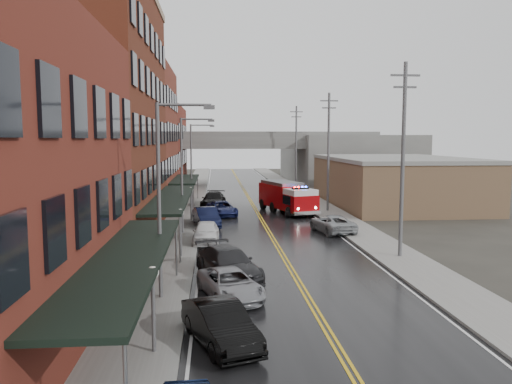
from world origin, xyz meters
TOP-DOWN VIEW (x-y plane):
  - ground at (0.00, 0.00)m, footprint 220.00×220.00m
  - road at (0.00, 30.00)m, footprint 11.00×160.00m
  - sidewalk_left at (-7.30, 30.00)m, footprint 3.00×160.00m
  - sidewalk_right at (7.30, 30.00)m, footprint 3.00×160.00m
  - curb_left at (-5.65, 30.00)m, footprint 0.30×160.00m
  - curb_right at (5.65, 30.00)m, footprint 0.30×160.00m
  - brick_building_b at (-13.30, 23.00)m, footprint 9.00×20.00m
  - brick_building_c at (-13.30, 40.50)m, footprint 9.00×15.00m
  - brick_building_far at (-13.30, 58.00)m, footprint 9.00×20.00m
  - tan_building at (16.00, 40.00)m, footprint 14.00×22.00m
  - right_far_block at (18.00, 70.00)m, footprint 18.00×30.00m
  - awning_0 at (-7.49, 4.00)m, footprint 2.60×16.00m
  - awning_1 at (-7.49, 23.00)m, footprint 2.60×18.00m
  - awning_2 at (-7.49, 40.50)m, footprint 2.60×13.00m
  - globe_lamp_0 at (-6.40, 2.00)m, footprint 0.44×0.44m
  - globe_lamp_1 at (-6.40, 16.00)m, footprint 0.44×0.44m
  - globe_lamp_2 at (-6.40, 30.00)m, footprint 0.44×0.44m
  - street_lamp_0 at (-6.55, 8.00)m, footprint 2.64×0.22m
  - street_lamp_1 at (-6.55, 24.00)m, footprint 2.64×0.22m
  - street_lamp_2 at (-6.55, 40.00)m, footprint 2.64×0.22m
  - utility_pole_0 at (7.20, 15.00)m, footprint 1.80×0.24m
  - utility_pole_1 at (7.20, 35.00)m, footprint 1.80×0.24m
  - utility_pole_2 at (7.20, 55.00)m, footprint 1.80×0.24m
  - overpass at (0.00, 62.00)m, footprint 40.00×10.00m
  - fire_truck at (2.99, 34.62)m, footprint 5.28×8.90m
  - parked_car_left_1 at (-4.12, 2.71)m, footprint 3.09×4.90m
  - parked_car_left_2 at (-3.60, 8.03)m, footprint 3.46×5.20m
  - parked_car_left_3 at (-3.60, 11.30)m, footprint 4.04×6.07m
  - parked_car_left_4 at (-4.92, 20.62)m, footprint 1.94×4.60m
  - parked_car_left_5 at (-5.00, 27.20)m, footprint 2.59×5.19m
  - parked_car_left_6 at (-3.60, 33.20)m, footprint 3.34×5.47m
  - parked_car_left_7 at (-4.42, 39.20)m, footprint 2.97×5.98m
  - parked_car_right_0 at (5.00, 23.80)m, footprint 3.19×5.48m
  - parked_car_right_1 at (3.83, 33.09)m, footprint 3.42×5.23m
  - parked_car_right_2 at (4.16, 42.92)m, footprint 1.95×4.61m
  - parked_car_right_3 at (3.60, 52.00)m, footprint 1.65×4.48m

SIDE VIEW (x-z plane):
  - ground at x=0.00m, z-range 0.00..0.00m
  - road at x=0.00m, z-range 0.00..0.02m
  - sidewalk_left at x=-7.30m, z-range 0.00..0.15m
  - sidewalk_right at x=7.30m, z-range 0.00..0.15m
  - curb_left at x=-5.65m, z-range 0.00..0.15m
  - curb_right at x=5.65m, z-range 0.00..0.15m
  - parked_car_left_2 at x=-3.60m, z-range 0.00..1.33m
  - parked_car_right_1 at x=3.83m, z-range 0.00..1.41m
  - parked_car_left_6 at x=-3.60m, z-range 0.00..1.42m
  - parked_car_right_0 at x=5.00m, z-range 0.00..1.44m
  - parked_car_right_3 at x=3.60m, z-range 0.00..1.46m
  - parked_car_left_1 at x=-4.12m, z-range 0.00..1.52m
  - parked_car_left_4 at x=-4.92m, z-range 0.00..1.55m
  - parked_car_right_2 at x=4.16m, z-range 0.00..1.55m
  - parked_car_left_3 at x=-3.60m, z-range 0.00..1.63m
  - parked_car_left_5 at x=-5.00m, z-range 0.00..1.63m
  - parked_car_left_7 at x=-4.42m, z-range 0.00..1.67m
  - fire_truck at x=2.99m, z-range 0.13..3.22m
  - globe_lamp_0 at x=-6.40m, z-range 0.75..3.87m
  - globe_lamp_1 at x=-6.40m, z-range 0.75..3.87m
  - globe_lamp_2 at x=-6.40m, z-range 0.75..3.87m
  - tan_building at x=16.00m, z-range 0.00..5.00m
  - awning_2 at x=-7.49m, z-range 1.44..4.53m
  - awning_0 at x=-7.49m, z-range 1.44..4.53m
  - awning_1 at x=-7.49m, z-range 1.44..4.53m
  - right_far_block at x=18.00m, z-range 0.00..8.00m
  - street_lamp_0 at x=-6.55m, z-range 0.69..9.69m
  - street_lamp_1 at x=-6.55m, z-range 0.69..9.69m
  - street_lamp_2 at x=-6.55m, z-range 0.69..9.69m
  - overpass at x=0.00m, z-range 2.24..9.74m
  - brick_building_far at x=-13.30m, z-range 0.00..12.00m
  - utility_pole_0 at x=7.20m, z-range 0.31..12.31m
  - utility_pole_1 at x=7.20m, z-range 0.31..12.31m
  - utility_pole_2 at x=7.20m, z-range 0.31..12.31m
  - brick_building_c at x=-13.30m, z-range 0.00..15.00m
  - brick_building_b at x=-13.30m, z-range 0.00..18.00m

